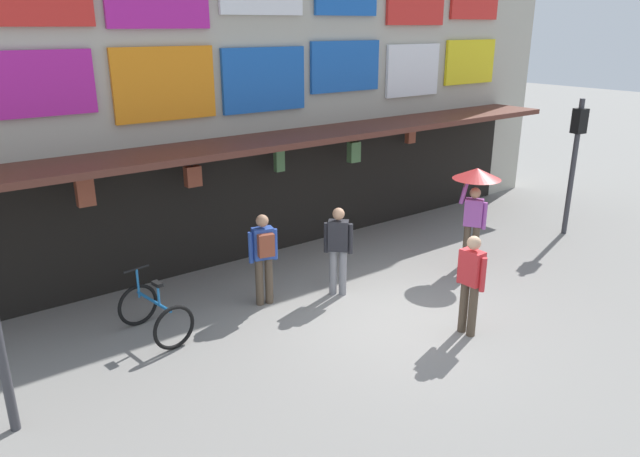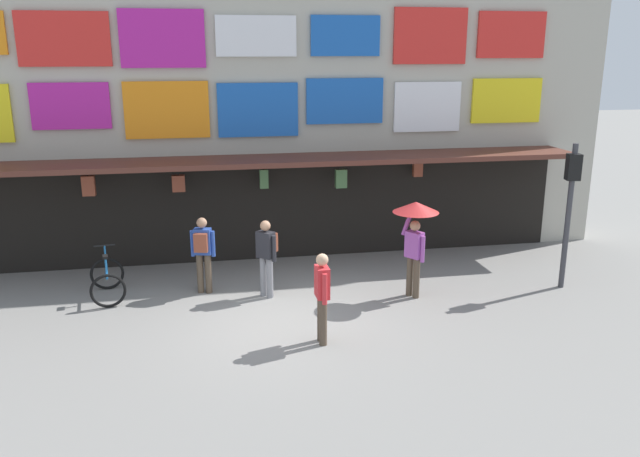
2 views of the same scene
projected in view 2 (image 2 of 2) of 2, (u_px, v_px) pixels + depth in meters
The scene contains 8 objects.
ground_plane at pixel (282, 321), 12.45m from camera, with size 80.00×80.00×0.00m, color gray.
shopfront at pixel (255, 98), 15.71m from camera, with size 18.00×2.60×8.00m.
traffic_light_far at pixel (571, 193), 13.71m from camera, with size 0.32×0.35×3.20m.
bicycle_parked at pixel (107, 280), 13.53m from camera, with size 0.88×1.25×1.05m.
pedestrian_in_purple at pixel (322, 293), 11.30m from camera, with size 0.23×0.53×1.68m.
pedestrian_in_blue at pixel (267, 252), 13.47m from camera, with size 0.47×0.47×1.68m.
pedestrian_in_white at pixel (203, 250), 13.65m from camera, with size 0.52×0.42×1.68m.
pedestrian_with_umbrella at pixel (415, 222), 13.27m from camera, with size 0.96×0.96×2.08m.
Camera 2 is at (-1.39, -11.45, 5.08)m, focal length 35.99 mm.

